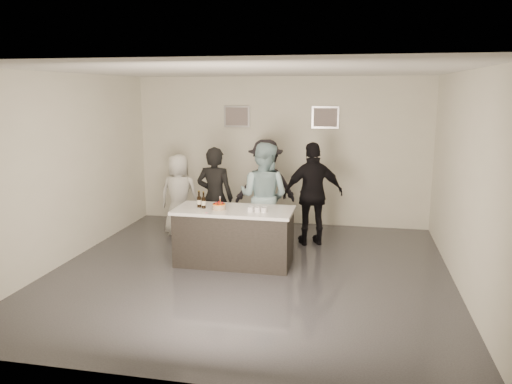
% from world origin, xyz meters
% --- Properties ---
extents(floor, '(6.00, 6.00, 0.00)m').
position_xyz_m(floor, '(0.00, 0.00, 0.00)').
color(floor, '#3D3D42').
rests_on(floor, ground).
extents(ceiling, '(6.00, 6.00, 0.00)m').
position_xyz_m(ceiling, '(0.00, 0.00, 3.00)').
color(ceiling, white).
extents(wall_back, '(6.00, 0.04, 3.00)m').
position_xyz_m(wall_back, '(0.00, 3.00, 1.50)').
color(wall_back, silver).
rests_on(wall_back, ground).
extents(wall_front, '(6.00, 0.04, 3.00)m').
position_xyz_m(wall_front, '(0.00, -3.00, 1.50)').
color(wall_front, silver).
rests_on(wall_front, ground).
extents(wall_left, '(0.04, 6.00, 3.00)m').
position_xyz_m(wall_left, '(-3.00, 0.00, 1.50)').
color(wall_left, silver).
rests_on(wall_left, ground).
extents(wall_right, '(0.04, 6.00, 3.00)m').
position_xyz_m(wall_right, '(3.00, 0.00, 1.50)').
color(wall_right, silver).
rests_on(wall_right, ground).
extents(picture_left, '(0.54, 0.04, 0.44)m').
position_xyz_m(picture_left, '(-0.90, 2.97, 2.20)').
color(picture_left, '#B2B2B7').
rests_on(picture_left, wall_back).
extents(picture_right, '(0.54, 0.04, 0.44)m').
position_xyz_m(picture_right, '(0.90, 2.97, 2.20)').
color(picture_right, '#B2B2B7').
rests_on(picture_right, wall_back).
extents(bar_counter, '(1.86, 0.86, 0.90)m').
position_xyz_m(bar_counter, '(-0.32, 0.33, 0.45)').
color(bar_counter, white).
rests_on(bar_counter, ground).
extents(cake, '(0.20, 0.20, 0.08)m').
position_xyz_m(cake, '(-0.54, 0.25, 0.94)').
color(cake, orange).
rests_on(cake, bar_counter).
extents(beer_bottle_a, '(0.07, 0.07, 0.26)m').
position_xyz_m(beer_bottle_a, '(-0.89, 0.33, 1.03)').
color(beer_bottle_a, black).
rests_on(beer_bottle_a, bar_counter).
extents(beer_bottle_b, '(0.07, 0.07, 0.26)m').
position_xyz_m(beer_bottle_b, '(-0.80, 0.28, 1.03)').
color(beer_bottle_b, black).
rests_on(beer_bottle_b, bar_counter).
extents(tumbler_cluster, '(0.30, 0.19, 0.08)m').
position_xyz_m(tumbler_cluster, '(0.08, 0.25, 0.94)').
color(tumbler_cluster, yellow).
rests_on(tumbler_cluster, bar_counter).
extents(candles, '(0.24, 0.08, 0.01)m').
position_xyz_m(candles, '(-0.64, -0.01, 0.90)').
color(candles, pink).
rests_on(candles, bar_counter).
extents(person_main_black, '(0.66, 0.44, 1.78)m').
position_xyz_m(person_main_black, '(-0.86, 1.13, 0.89)').
color(person_main_black, black).
rests_on(person_main_black, ground).
extents(person_main_blue, '(1.05, 0.90, 1.87)m').
position_xyz_m(person_main_blue, '(-0.01, 1.19, 0.93)').
color(person_main_blue, '#95BCC4').
rests_on(person_main_blue, ground).
extents(person_guest_left, '(0.76, 0.50, 1.55)m').
position_xyz_m(person_guest_left, '(-1.74, 1.74, 0.78)').
color(person_guest_left, silver).
rests_on(person_guest_left, ground).
extents(person_guest_right, '(1.17, 0.78, 1.84)m').
position_xyz_m(person_guest_right, '(0.81, 1.63, 0.92)').
color(person_guest_right, black).
rests_on(person_guest_right, ground).
extents(person_guest_back, '(1.34, 1.06, 1.81)m').
position_xyz_m(person_guest_back, '(-0.16, 2.23, 0.91)').
color(person_guest_back, black).
rests_on(person_guest_back, ground).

